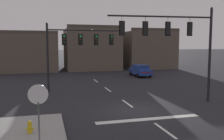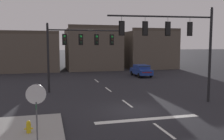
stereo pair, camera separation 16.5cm
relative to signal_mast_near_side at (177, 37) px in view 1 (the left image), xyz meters
The scene contains 9 objects.
ground_plane 6.18m from the signal_mast_near_side, 159.94° to the right, with size 400.00×400.00×0.00m, color #232328.
stop_bar_paint 6.88m from the signal_mast_near_side, 136.94° to the right, with size 6.40×0.50×0.01m, color silver.
lane_centreline 6.09m from the signal_mast_near_side, 168.47° to the left, with size 0.16×26.40×0.01m.
signal_mast_near_side is the anchor object (origin of this frame).
signal_mast_far_side 9.41m from the signal_mast_near_side, 135.20° to the left, with size 6.94×0.41×6.30m.
stop_sign 12.01m from the signal_mast_near_side, 145.12° to the right, with size 0.76×0.64×2.83m.
car_lot_nearside 16.15m from the signal_mast_near_side, 78.07° to the left, with size 1.94×4.47×1.61m.
fire_hydrant 11.90m from the signal_mast_near_side, 156.71° to the right, with size 0.40×0.30×0.75m.
building_row 29.01m from the signal_mast_near_side, 96.35° to the left, with size 33.71×12.64×7.52m.
Camera 1 is at (-5.74, -15.08, 4.33)m, focal length 39.66 mm.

